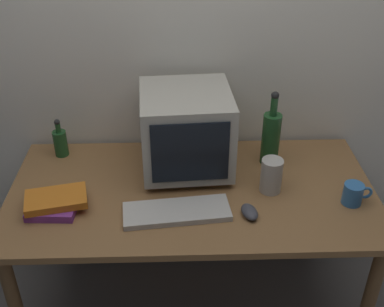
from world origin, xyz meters
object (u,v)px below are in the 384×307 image
bottle_short (60,142)px  metal_canister (271,175)px  keyboard (177,212)px  bottle_tall (271,137)px  mug (354,194)px  crt_monitor (186,131)px  book_stack (55,203)px  computer_mouse (249,212)px

bottle_short → metal_canister: bottle_short is taller
keyboard → bottle_tall: size_ratio=1.19×
mug → bottle_short: bearing=162.1°
bottle_tall → mug: size_ratio=2.95×
bottle_tall → metal_canister: size_ratio=2.36×
crt_monitor → bottle_short: 0.61m
bottle_short → book_stack: bottle_short is taller
crt_monitor → metal_canister: size_ratio=2.73×
mug → keyboard: bearing=-176.0°
book_stack → crt_monitor: bearing=27.7°
metal_canister → keyboard: bearing=-159.7°
keyboard → mug: (0.71, 0.05, 0.03)m
keyboard → metal_canister: 0.42m
book_stack → metal_canister: bearing=6.5°
book_stack → mug: bearing=0.2°
book_stack → bottle_tall: bearing=19.2°
keyboard → computer_mouse: bearing=-9.5°
computer_mouse → mug: 0.43m
keyboard → bottle_tall: (0.42, 0.36, 0.12)m
book_stack → metal_canister: size_ratio=1.76×
crt_monitor → keyboard: (-0.05, -0.32, -0.18)m
crt_monitor → computer_mouse: (0.24, -0.34, -0.17)m
bottle_short → mug: bearing=-17.9°
keyboard → computer_mouse: (0.28, -0.02, 0.01)m
bottle_tall → metal_canister: bottle_tall is taller
crt_monitor → keyboard: size_ratio=0.97×
computer_mouse → bottle_short: bottle_short is taller
crt_monitor → book_stack: crt_monitor is taller
mug → metal_canister: (-0.32, 0.10, 0.03)m
mug → metal_canister: bearing=163.2°
computer_mouse → keyboard: bearing=163.1°
bottle_tall → book_stack: (-0.91, -0.32, -0.10)m
bottle_short → mug: 1.32m
computer_mouse → bottle_tall: (0.14, 0.38, 0.12)m
keyboard → book_stack: (-0.48, 0.05, 0.02)m
bottle_tall → computer_mouse: bearing=-110.1°
bottle_tall → metal_canister: bearing=-98.0°
crt_monitor → bottle_tall: bearing=5.8°
crt_monitor → book_stack: size_ratio=1.55×
crt_monitor → keyboard: bearing=-97.9°
crt_monitor → bottle_short: size_ratio=2.18×
crt_monitor → book_stack: bearing=-152.3°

